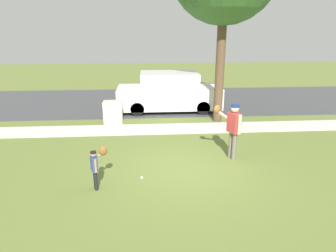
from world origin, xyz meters
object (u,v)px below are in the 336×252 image
(person_adult, at_px, (232,126))
(person_child, at_px, (97,163))
(baseball, at_px, (142,178))
(utility_cabinet, at_px, (113,112))
(parked_van_white, at_px, (169,93))

(person_adult, height_order, person_child, person_adult)
(person_adult, xyz_separation_m, baseball, (-2.79, -1.16, -1.06))
(person_child, bearing_deg, person_adult, -0.28)
(utility_cabinet, xyz_separation_m, parked_van_white, (2.56, 1.87, 0.42))
(baseball, relative_size, parked_van_white, 0.01)
(person_adult, distance_m, utility_cabinet, 5.74)
(person_child, xyz_separation_m, parked_van_white, (2.39, 7.44, 0.20))
(parked_van_white, bearing_deg, baseball, -100.34)
(parked_van_white, bearing_deg, person_child, -107.82)
(utility_cabinet, bearing_deg, parked_van_white, 36.13)
(person_adult, bearing_deg, person_child, -0.28)
(baseball, bearing_deg, parked_van_white, 79.66)
(person_adult, distance_m, person_child, 4.21)
(person_adult, bearing_deg, parked_van_white, -97.80)
(person_child, bearing_deg, baseball, -2.14)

